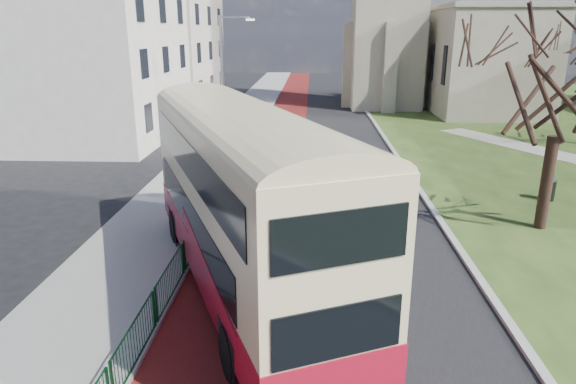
# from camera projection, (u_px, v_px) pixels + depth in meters

# --- Properties ---
(ground) EXTENTS (160.00, 160.00, 0.00)m
(ground) POSITION_uv_depth(u_px,v_px,m) (277.00, 291.00, 14.99)
(ground) COLOR black
(ground) RESTS_ON ground
(road_carriageway) EXTENTS (9.00, 120.00, 0.01)m
(road_carriageway) POSITION_uv_depth(u_px,v_px,m) (319.00, 145.00, 33.98)
(road_carriageway) COLOR black
(road_carriageway) RESTS_ON ground
(bus_lane) EXTENTS (3.40, 120.00, 0.01)m
(bus_lane) POSITION_uv_depth(u_px,v_px,m) (279.00, 145.00, 34.10)
(bus_lane) COLOR #591414
(bus_lane) RESTS_ON ground
(pavement_west) EXTENTS (4.00, 120.00, 0.12)m
(pavement_west) POSITION_uv_depth(u_px,v_px,m) (222.00, 144.00, 34.24)
(pavement_west) COLOR gray
(pavement_west) RESTS_ON ground
(kerb_west) EXTENTS (0.25, 120.00, 0.13)m
(kerb_west) POSITION_uv_depth(u_px,v_px,m) (252.00, 144.00, 34.16)
(kerb_west) COLOR #999993
(kerb_west) RESTS_ON ground
(kerb_east) EXTENTS (0.25, 80.00, 0.13)m
(kerb_east) POSITION_uv_depth(u_px,v_px,m) (385.00, 139.00, 35.67)
(kerb_east) COLOR #999993
(kerb_east) RESTS_ON ground
(pedestrian_railing) EXTENTS (0.07, 24.00, 1.12)m
(pedestrian_railing) POSITION_uv_depth(u_px,v_px,m) (204.00, 223.00, 18.77)
(pedestrian_railing) COLOR #0C361A
(pedestrian_railing) RESTS_ON ground
(street_block_near) EXTENTS (10.30, 14.30, 13.00)m
(street_block_near) POSITION_uv_depth(u_px,v_px,m) (91.00, 42.00, 34.60)
(street_block_near) COLOR beige
(street_block_near) RESTS_ON ground
(street_block_far) EXTENTS (10.30, 16.30, 11.50)m
(street_block_far) POSITION_uv_depth(u_px,v_px,m) (159.00, 47.00, 50.07)
(street_block_far) COLOR beige
(street_block_far) RESTS_ON ground
(streetlamp) EXTENTS (2.13, 0.18, 8.00)m
(streetlamp) POSITION_uv_depth(u_px,v_px,m) (224.00, 77.00, 30.95)
(streetlamp) COLOR gray
(streetlamp) RESTS_ON pavement_west
(bus) EXTENTS (7.52, 12.61, 5.21)m
(bus) POSITION_uv_depth(u_px,v_px,m) (242.00, 193.00, 14.25)
(bus) COLOR maroon
(bus) RESTS_ON ground
(winter_tree_near) EXTENTS (7.08, 7.08, 9.17)m
(winter_tree_near) POSITION_uv_depth(u_px,v_px,m) (566.00, 57.00, 17.80)
(winter_tree_near) COLOR black
(winter_tree_near) RESTS_ON grass_green
(litter_bin) EXTENTS (0.70, 0.70, 0.97)m
(litter_bin) POSITION_uv_depth(u_px,v_px,m) (549.00, 189.00, 22.79)
(litter_bin) COLOR black
(litter_bin) RESTS_ON grass_green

